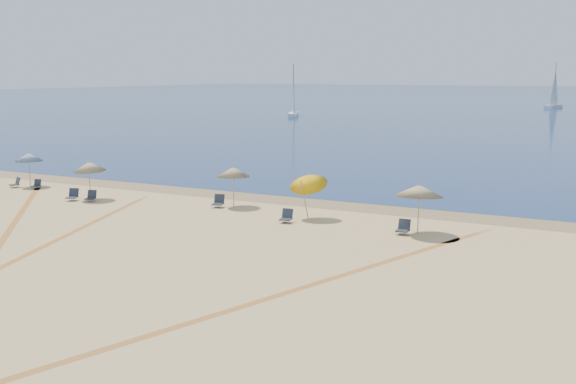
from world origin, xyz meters
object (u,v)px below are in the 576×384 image
chair_0 (16,183)px  chair_5 (287,216)px  umbrella_1 (89,166)px  sailboat_0 (554,94)px  umbrella_2 (233,172)px  umbrella_4 (419,191)px  chair_4 (219,202)px  chair_1 (37,184)px  chair_6 (403,228)px  chair_3 (91,196)px  umbrella_3 (308,180)px  chair_2 (73,195)px  sailboat_1 (294,101)px  umbrella_0 (29,157)px

chair_0 → chair_5: chair_5 is taller
umbrella_1 → sailboat_0: size_ratio=0.24×
umbrella_2 → umbrella_4: 11.59m
chair_4 → chair_5: bearing=-32.4°
chair_1 → chair_5: (19.79, -1.88, 0.05)m
chair_1 → chair_0: bearing=-180.0°
chair_0 → chair_6: 27.55m
umbrella_2 → chair_6: size_ratio=3.35×
umbrella_2 → chair_6: bearing=-11.6°
chair_1 → chair_3: (6.61, -1.97, 0.03)m
umbrella_3 → chair_0: 21.98m
umbrella_1 → chair_5: bearing=-1.8°
chair_3 → chair_2: bearing=175.1°
umbrella_3 → chair_4: 6.19m
umbrella_4 → chair_1: 26.68m
umbrella_1 → chair_0: bearing=172.0°
chair_0 → chair_3: bearing=10.4°
chair_0 → chair_3: same height
chair_1 → sailboat_1: size_ratio=0.07×
umbrella_3 → chair_4: umbrella_3 is taller
chair_5 → sailboat_0: sailboat_0 is taller
umbrella_0 → chair_6: umbrella_0 is taller
chair_3 → umbrella_3: bearing=-10.9°
chair_1 → chair_4: chair_4 is taller
umbrella_0 → umbrella_2: size_ratio=1.00×
chair_0 → chair_1: (1.53, 0.39, -0.03)m
umbrella_2 → sailboat_0: sailboat_0 is taller
chair_3 → umbrella_0: bearing=146.4°
umbrella_1 → umbrella_4: 20.46m
umbrella_4 → chair_4: size_ratio=2.99×
umbrella_0 → chair_3: bearing=-16.8°
umbrella_1 → umbrella_4: umbrella_4 is taller
umbrella_1 → chair_5: umbrella_1 is taller
chair_1 → chair_4: bearing=-14.2°
umbrella_1 → chair_5: (13.67, -0.42, -1.73)m
chair_1 → umbrella_3: bearing=-15.6°
umbrella_0 → chair_6: size_ratio=3.34×
umbrella_1 → chair_4: size_ratio=2.88×
umbrella_0 → umbrella_2: 16.06m
umbrella_2 → umbrella_4: (11.44, -1.84, 0.08)m
chair_5 → sailboat_0: 130.14m
chair_1 → chair_4: 14.46m
chair_5 → umbrella_3: bearing=59.9°
umbrella_3 → sailboat_1: bearing=116.4°
chair_1 → umbrella_0: bearing=147.8°
umbrella_0 → chair_6: (26.90, -1.96, -1.71)m
chair_2 → sailboat_0: sailboat_0 is taller
umbrella_2 → chair_5: umbrella_2 is taller
sailboat_0 → sailboat_1: 65.34m
umbrella_0 → sailboat_1: bearing=102.4°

